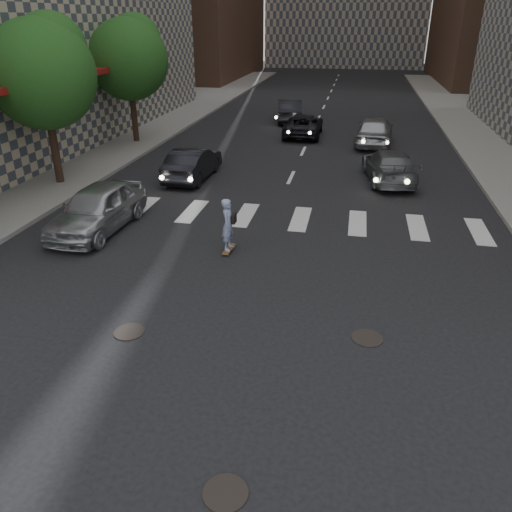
{
  "coord_description": "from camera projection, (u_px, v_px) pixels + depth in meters",
  "views": [
    {
      "loc": [
        2.66,
        -7.52,
        6.43
      ],
      "look_at": [
        0.58,
        3.02,
        1.3
      ],
      "focal_mm": 35.0,
      "sensor_mm": 36.0,
      "label": 1
    }
  ],
  "objects": [
    {
      "name": "ground",
      "position": [
        198.0,
        377.0,
        9.89
      ],
      "size": [
        160.0,
        160.0,
        0.0
      ],
      "primitive_type": "plane",
      "color": "black",
      "rests_on": "ground"
    },
    {
      "name": "sidewalk_left",
      "position": [
        66.0,
        135.0,
        30.1
      ],
      "size": [
        13.0,
        80.0,
        0.15
      ],
      "primitive_type": "cube",
      "color": "gray",
      "rests_on": "ground"
    },
    {
      "name": "tree_b",
      "position": [
        44.0,
        69.0,
        19.4
      ],
      "size": [
        4.2,
        4.2,
        6.6
      ],
      "color": "#382619",
      "rests_on": "sidewalk_left"
    },
    {
      "name": "tree_c",
      "position": [
        130.0,
        55.0,
        26.49
      ],
      "size": [
        4.2,
        4.2,
        6.6
      ],
      "color": "#382619",
      "rests_on": "sidewalk_left"
    },
    {
      "name": "manhole_a",
      "position": [
        225.0,
        493.0,
        7.47
      ],
      "size": [
        0.7,
        0.7,
        0.02
      ],
      "primitive_type": "cylinder",
      "color": "black",
      "rests_on": "ground"
    },
    {
      "name": "manhole_b",
      "position": [
        129.0,
        332.0,
        11.3
      ],
      "size": [
        0.7,
        0.7,
        0.02
      ],
      "primitive_type": "cylinder",
      "color": "black",
      "rests_on": "ground"
    },
    {
      "name": "manhole_c",
      "position": [
        367.0,
        338.0,
        11.08
      ],
      "size": [
        0.7,
        0.7,
        0.02
      ],
      "primitive_type": "cylinder",
      "color": "black",
      "rests_on": "ground"
    },
    {
      "name": "skateboarder",
      "position": [
        228.0,
        225.0,
        14.84
      ],
      "size": [
        0.44,
        0.86,
        1.68
      ],
      "rotation": [
        0.0,
        0.0,
        -0.06
      ],
      "color": "brown",
      "rests_on": "ground"
    },
    {
      "name": "silver_sedan",
      "position": [
        97.0,
        208.0,
        16.46
      ],
      "size": [
        1.99,
        4.53,
        1.52
      ],
      "primitive_type": "imported",
      "rotation": [
        0.0,
        0.0,
        -0.04
      ],
      "color": "#B7B9BF",
      "rests_on": "ground"
    },
    {
      "name": "traffic_car_a",
      "position": [
        193.0,
        163.0,
        21.85
      ],
      "size": [
        1.56,
        4.19,
        1.37
      ],
      "primitive_type": "imported",
      "rotation": [
        0.0,
        0.0,
        3.11
      ],
      "color": "black",
      "rests_on": "ground"
    },
    {
      "name": "traffic_car_b",
      "position": [
        389.0,
        166.0,
        21.56
      ],
      "size": [
        2.45,
        4.82,
        1.34
      ],
      "primitive_type": "imported",
      "rotation": [
        0.0,
        0.0,
        3.27
      ],
      "color": "slate",
      "rests_on": "ground"
    },
    {
      "name": "traffic_car_c",
      "position": [
        303.0,
        125.0,
        29.89
      ],
      "size": [
        2.17,
        4.6,
        1.27
      ],
      "primitive_type": "imported",
      "rotation": [
        0.0,
        0.0,
        3.15
      ],
      "color": "black",
      "rests_on": "ground"
    },
    {
      "name": "traffic_car_d",
      "position": [
        375.0,
        131.0,
        27.69
      ],
      "size": [
        2.25,
        4.83,
        1.6
      ],
      "primitive_type": "imported",
      "rotation": [
        0.0,
        0.0,
        3.06
      ],
      "color": "#9E9FA5",
      "rests_on": "ground"
    },
    {
      "name": "traffic_car_e",
      "position": [
        290.0,
        111.0,
        34.02
      ],
      "size": [
        2.14,
        4.6,
        1.46
      ],
      "primitive_type": "imported",
      "rotation": [
        0.0,
        0.0,
        3.28
      ],
      "color": "black",
      "rests_on": "ground"
    }
  ]
}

